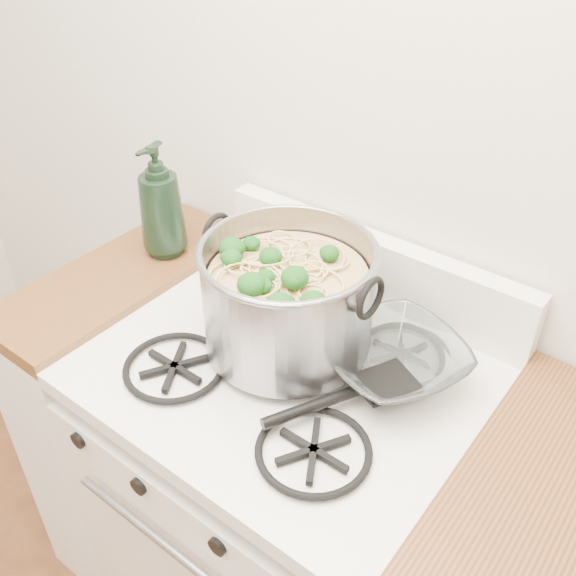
{
  "coord_description": "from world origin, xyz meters",
  "views": [
    {
      "loc": [
        0.58,
        0.52,
        1.79
      ],
      "look_at": [
        -0.03,
        1.3,
        1.06
      ],
      "focal_mm": 40.0,
      "sensor_mm": 36.0,
      "label": 1
    }
  ],
  "objects_px": {
    "gas_range": "(288,507)",
    "glass_bowl": "(392,366)",
    "spatula": "(386,379)",
    "bottle": "(160,201)",
    "stock_pot": "(288,299)"
  },
  "relations": [
    {
      "from": "gas_range",
      "to": "spatula",
      "type": "distance_m",
      "value": 0.54
    },
    {
      "from": "stock_pot",
      "to": "glass_bowl",
      "type": "bearing_deg",
      "value": 13.59
    },
    {
      "from": "gas_range",
      "to": "spatula",
      "type": "xyz_separation_m",
      "value": [
        0.19,
        0.06,
        0.5
      ]
    },
    {
      "from": "stock_pot",
      "to": "glass_bowl",
      "type": "distance_m",
      "value": 0.24
    },
    {
      "from": "glass_bowl",
      "to": "bottle",
      "type": "relative_size",
      "value": 0.37
    },
    {
      "from": "gas_range",
      "to": "glass_bowl",
      "type": "distance_m",
      "value": 0.54
    },
    {
      "from": "glass_bowl",
      "to": "gas_range",
      "type": "bearing_deg",
      "value": -152.31
    },
    {
      "from": "bottle",
      "to": "gas_range",
      "type": "bearing_deg",
      "value": -23.15
    },
    {
      "from": "stock_pot",
      "to": "glass_bowl",
      "type": "relative_size",
      "value": 3.54
    },
    {
      "from": "stock_pot",
      "to": "glass_bowl",
      "type": "height_order",
      "value": "stock_pot"
    },
    {
      "from": "gas_range",
      "to": "stock_pot",
      "type": "xyz_separation_m",
      "value": [
        -0.03,
        0.04,
        0.59
      ]
    },
    {
      "from": "spatula",
      "to": "bottle",
      "type": "bearing_deg",
      "value": -159.85
    },
    {
      "from": "gas_range",
      "to": "spatula",
      "type": "relative_size",
      "value": 2.98
    },
    {
      "from": "gas_range",
      "to": "bottle",
      "type": "xyz_separation_m",
      "value": [
        -0.48,
        0.13,
        0.63
      ]
    },
    {
      "from": "stock_pot",
      "to": "spatula",
      "type": "distance_m",
      "value": 0.24
    }
  ]
}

